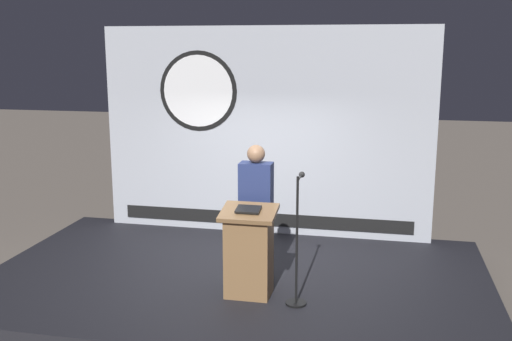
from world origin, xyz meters
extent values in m
plane|color=#6B6056|center=(0.00, 0.00, 0.00)|extent=(40.00, 40.00, 0.00)
cube|color=black|center=(0.00, 0.00, 0.15)|extent=(6.40, 4.00, 0.30)
cube|color=#B2B7C1|center=(0.00, 1.85, 1.89)|extent=(5.09, 0.10, 3.18)
cylinder|color=black|center=(-1.04, 1.80, 2.50)|extent=(1.23, 0.02, 1.23)
cylinder|color=white|center=(-1.04, 1.79, 2.50)|extent=(1.10, 0.02, 1.10)
cube|color=black|center=(0.00, 1.79, 0.52)|extent=(4.58, 0.02, 0.20)
cube|color=olive|center=(0.30, -0.58, 0.79)|extent=(0.52, 0.40, 0.98)
cube|color=olive|center=(0.30, -0.58, 1.31)|extent=(0.64, 0.50, 0.13)
cube|color=black|center=(0.30, -0.60, 1.35)|extent=(0.28, 0.20, 0.06)
cylinder|color=black|center=(0.28, -0.10, 0.72)|extent=(0.26, 0.26, 0.85)
cube|color=navy|center=(0.28, -0.10, 1.47)|extent=(0.40, 0.24, 0.65)
sphere|color=#997051|center=(0.28, -0.10, 1.91)|extent=(0.22, 0.22, 0.22)
cylinder|color=black|center=(0.88, -0.73, 0.31)|extent=(0.24, 0.24, 0.02)
cylinder|color=black|center=(0.88, -0.73, 1.05)|extent=(0.03, 0.03, 1.49)
cylinder|color=black|center=(0.88, -0.57, 1.74)|extent=(0.02, 0.33, 0.02)
sphere|color=#262626|center=(0.88, -0.40, 1.74)|extent=(0.07, 0.07, 0.07)
camera|label=1|loc=(1.76, -7.00, 3.18)|focal=41.69mm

